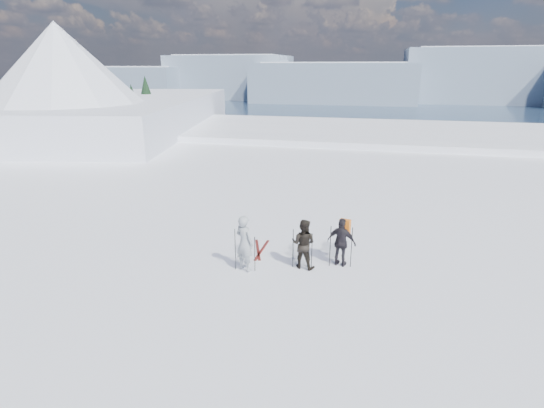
{
  "coord_description": "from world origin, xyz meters",
  "views": [
    {
      "loc": [
        0.77,
        -10.19,
        6.08
      ],
      "look_at": [
        -2.32,
        3.0,
        1.63
      ],
      "focal_mm": 28.0,
      "sensor_mm": 36.0,
      "label": 1
    }
  ],
  "objects": [
    {
      "name": "skier_pack",
      "position": [
        0.1,
        2.23,
        0.79
      ],
      "size": [
        0.99,
        0.6,
        1.58
      ],
      "primitive_type": "imported",
      "rotation": [
        0.0,
        0.0,
        2.89
      ],
      "color": "black",
      "rests_on": "ground"
    },
    {
      "name": "skier_grey",
      "position": [
        -2.77,
        1.25,
        0.89
      ],
      "size": [
        0.78,
        0.68,
        1.78
      ],
      "primitive_type": "imported",
      "rotation": [
        0.0,
        0.0,
        2.65
      ],
      "color": "#8F979C",
      "rests_on": "ground"
    },
    {
      "name": "ski_poles",
      "position": [
        -1.22,
        1.72,
        0.64
      ],
      "size": [
        3.5,
        1.02,
        1.35
      ],
      "color": "black",
      "rests_on": "ground"
    },
    {
      "name": "backpack",
      "position": [
        0.17,
        2.47,
        1.84
      ],
      "size": [
        0.37,
        0.27,
        0.52
      ],
      "primitive_type": "cube",
      "rotation": [
        0.0,
        0.0,
        2.89
      ],
      "color": "orange",
      "rests_on": "skier_pack"
    },
    {
      "name": "skis_loose",
      "position": [
        -2.69,
        2.76,
        0.01
      ],
      "size": [
        0.62,
        1.7,
        0.03
      ],
      "color": "black",
      "rests_on": "ground"
    },
    {
      "name": "skier_dark",
      "position": [
        -1.04,
        1.83,
        0.8
      ],
      "size": [
        0.87,
        0.73,
        1.6
      ],
      "primitive_type": "imported",
      "rotation": [
        0.0,
        0.0,
        2.97
      ],
      "color": "black",
      "rests_on": "ground"
    },
    {
      "name": "far_mountain_range",
      "position": [
        29.6,
        454.78,
        -7.19
      ],
      "size": [
        770.0,
        110.0,
        53.0
      ],
      "color": "slate",
      "rests_on": "ground"
    },
    {
      "name": "near_ridge",
      "position": [
        -26.56,
        29.34,
        -3.48
      ],
      "size": [
        31.37,
        35.68,
        25.62
      ],
      "color": "white",
      "rests_on": "ground"
    },
    {
      "name": "lake_basin",
      "position": [
        0.0,
        30.0,
        -6.5
      ],
      "size": [
        820.0,
        820.0,
        71.62
      ],
      "color": "white",
      "rests_on": "ground"
    }
  ]
}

